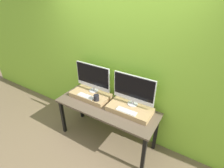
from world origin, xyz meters
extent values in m
plane|color=#756047|center=(0.00, 0.00, 0.00)|extent=(12.00, 12.00, 0.00)
cube|color=#8CC638|center=(0.00, 0.70, 1.30)|extent=(8.00, 0.04, 2.60)
cube|color=brown|center=(0.00, 0.31, 0.72)|extent=(1.70, 0.63, 0.03)
cube|color=black|center=(-0.79, 0.06, 0.35)|extent=(0.05, 0.05, 0.70)
cube|color=black|center=(0.79, 0.06, 0.35)|extent=(0.05, 0.05, 0.70)
cube|color=black|center=(-0.79, 0.57, 0.35)|extent=(0.05, 0.05, 0.70)
cube|color=black|center=(0.79, 0.57, 0.35)|extent=(0.05, 0.05, 0.70)
cube|color=tan|center=(-0.38, 0.40, 0.77)|extent=(0.68, 0.37, 0.08)
cylinder|color=silver|center=(-0.38, 0.49, 0.82)|extent=(0.16, 0.16, 0.01)
cylinder|color=silver|center=(-0.38, 0.49, 0.85)|extent=(0.04, 0.04, 0.06)
cube|color=silver|center=(-0.38, 0.49, 1.10)|extent=(0.66, 0.02, 0.43)
cube|color=black|center=(-0.38, 0.48, 1.13)|extent=(0.64, 0.00, 0.35)
cube|color=silver|center=(-0.38, 0.48, 0.91)|extent=(0.65, 0.00, 0.06)
cube|color=silver|center=(-0.38, 0.28, 0.82)|extent=(0.32, 0.10, 0.01)
cube|color=silver|center=(-0.38, 0.28, 0.83)|extent=(0.31, 0.09, 0.00)
cylinder|color=black|center=(-0.16, 0.28, 0.86)|extent=(0.09, 0.09, 0.10)
cube|color=tan|center=(0.38, 0.40, 0.77)|extent=(0.68, 0.37, 0.08)
cylinder|color=silver|center=(0.38, 0.49, 0.82)|extent=(0.16, 0.16, 0.01)
cylinder|color=silver|center=(0.38, 0.49, 0.85)|extent=(0.04, 0.04, 0.06)
cube|color=silver|center=(0.38, 0.49, 1.10)|extent=(0.66, 0.02, 0.43)
cube|color=black|center=(0.38, 0.48, 1.13)|extent=(0.64, 0.00, 0.35)
cube|color=silver|center=(0.38, 0.48, 0.91)|extent=(0.65, 0.00, 0.06)
cube|color=silver|center=(0.38, 0.28, 0.82)|extent=(0.32, 0.10, 0.01)
cube|color=silver|center=(0.38, 0.28, 0.83)|extent=(0.31, 0.09, 0.00)
camera|label=1|loc=(1.28, -1.58, 2.44)|focal=28.00mm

